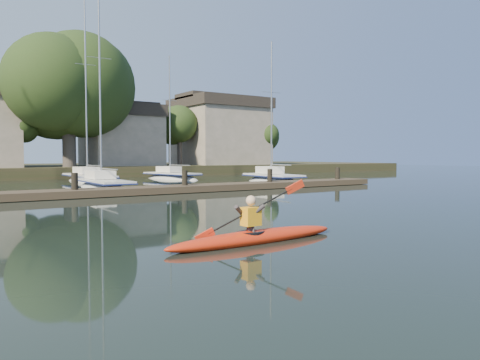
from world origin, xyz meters
TOP-DOWN VIEW (x-y plane):
  - ground at (0.00, 0.00)m, footprint 160.00×160.00m
  - kayak at (-2.65, -0.53)m, footprint 4.89×0.91m
  - dock at (0.00, 14.00)m, footprint 34.00×2.00m
  - sailboat_2 at (0.01, 19.20)m, footprint 2.09×8.36m
  - sailboat_4 at (13.01, 18.85)m, footprint 2.74×7.21m
  - sailboat_6 at (1.34, 26.81)m, footprint 2.09×9.69m
  - sailboat_7 at (8.70, 27.53)m, footprint 3.25×7.56m
  - shore at (1.61, 40.29)m, footprint 90.00×25.25m

SIDE VIEW (x-z plane):
  - sailboat_4 at x=13.01m, z-range -6.19..5.80m
  - sailboat_6 at x=1.34m, z-range -7.87..7.51m
  - sailboat_7 at x=8.70m, z-range -6.08..5.73m
  - sailboat_2 at x=0.01m, z-range -7.06..6.72m
  - ground at x=0.00m, z-range 0.00..0.00m
  - kayak at x=-2.65m, z-range -0.59..0.97m
  - dock at x=0.00m, z-range -0.70..1.10m
  - shore at x=1.61m, z-range -3.15..9.60m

